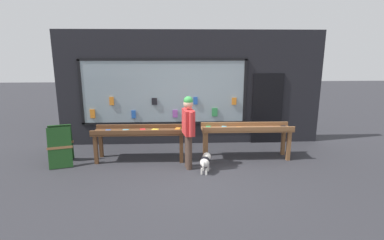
{
  "coord_description": "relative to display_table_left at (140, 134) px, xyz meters",
  "views": [
    {
      "loc": [
        -0.39,
        -6.37,
        2.78
      ],
      "look_at": [
        -0.05,
        0.78,
        1.08
      ],
      "focal_mm": 28.0,
      "sensor_mm": 36.0,
      "label": 1
    }
  ],
  "objects": [
    {
      "name": "shopfront_facade",
      "position": [
        1.35,
        1.42,
        0.96
      ],
      "size": [
        7.73,
        0.29,
        3.32
      ],
      "color": "black",
      "rests_on": "ground_plane"
    },
    {
      "name": "sandwich_board_sign",
      "position": [
        -1.91,
        -0.21,
        -0.2
      ],
      "size": [
        0.7,
        0.8,
        0.97
      ],
      "rotation": [
        0.0,
        0.0,
        0.28
      ],
      "color": "#193F19",
      "rests_on": "ground_plane"
    },
    {
      "name": "small_dog",
      "position": [
        1.6,
        -0.87,
        -0.42
      ],
      "size": [
        0.32,
        0.58,
        0.41
      ],
      "rotation": [
        0.0,
        0.0,
        1.31
      ],
      "color": "white",
      "rests_on": "ground_plane"
    },
    {
      "name": "ground_plane",
      "position": [
        1.37,
        -0.97,
        -0.69
      ],
      "size": [
        40.0,
        40.0,
        0.0
      ],
      "primitive_type": "plane",
      "color": "#2D2D33"
    },
    {
      "name": "person_browsing",
      "position": [
        1.22,
        -0.61,
        0.34
      ],
      "size": [
        0.3,
        0.67,
        1.74
      ],
      "rotation": [
        0.0,
        0.0,
        1.74
      ],
      "color": "#4C382D",
      "rests_on": "ground_plane"
    },
    {
      "name": "display_table_right",
      "position": [
        2.74,
        0.0,
        0.03
      ],
      "size": [
        2.32,
        0.6,
        0.9
      ],
      "color": "brown",
      "rests_on": "ground_plane"
    },
    {
      "name": "display_table_left",
      "position": [
        0.0,
        0.0,
        0.0
      ],
      "size": [
        2.32,
        0.67,
        0.86
      ],
      "color": "brown",
      "rests_on": "ground_plane"
    }
  ]
}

